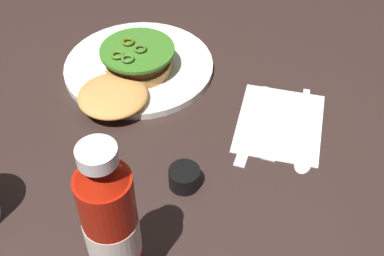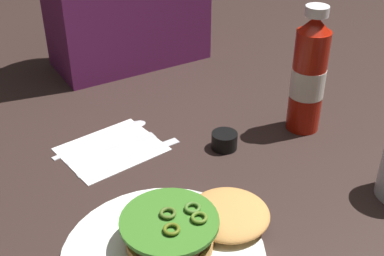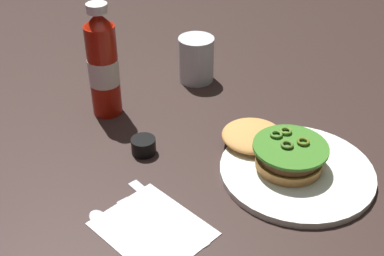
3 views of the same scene
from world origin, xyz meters
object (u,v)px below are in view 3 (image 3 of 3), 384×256
object	(u,v)px
water_glass	(196,59)
fork_utensil	(146,221)
spoon_utensil	(119,231)
butter_knife	(162,206)
ketchup_bottle	(103,66)
condiment_cup	(144,146)
dinner_plate	(297,171)
napkin	(153,228)
burger_sandwich	(275,148)

from	to	relation	value
water_glass	fork_utensil	size ratio (longest dim) A/B	0.61
spoon_utensil	butter_knife	bearing A→B (deg)	-85.42
ketchup_bottle	condiment_cup	distance (m)	0.20
dinner_plate	spoon_utensil	bearing A→B (deg)	78.22
water_glass	dinner_plate	bearing A→B (deg)	169.28
water_glass	napkin	bearing A→B (deg)	134.10
burger_sandwich	water_glass	distance (m)	0.35
water_glass	butter_knife	size ratio (longest dim) A/B	0.53
burger_sandwich	napkin	world-z (taller)	burger_sandwich
dinner_plate	spoon_utensil	world-z (taller)	dinner_plate
dinner_plate	fork_utensil	distance (m)	0.29
dinner_plate	butter_knife	bearing A→B (deg)	72.72
water_glass	burger_sandwich	bearing A→B (deg)	166.63
ketchup_bottle	butter_knife	distance (m)	0.34
condiment_cup	fork_utensil	xyz separation A→B (m)	(-0.16, 0.10, -0.01)
napkin	butter_knife	bearing A→B (deg)	-51.93
burger_sandwich	water_glass	xyz separation A→B (m)	(0.34, -0.08, 0.02)
condiment_cup	butter_knife	distance (m)	0.16
fork_utensil	napkin	bearing A→B (deg)	-177.52
napkin	spoon_utensil	size ratio (longest dim) A/B	0.86
ketchup_bottle	butter_knife	world-z (taller)	ketchup_bottle
burger_sandwich	napkin	xyz separation A→B (m)	(-0.01, 0.28, -0.03)
dinner_plate	fork_utensil	world-z (taller)	dinner_plate
napkin	spoon_utensil	world-z (taller)	spoon_utensil
burger_sandwich	fork_utensil	world-z (taller)	burger_sandwich
water_glass	spoon_utensil	distance (m)	0.52
water_glass	fork_utensil	world-z (taller)	water_glass
burger_sandwich	water_glass	size ratio (longest dim) A/B	2.11
ketchup_bottle	butter_knife	size ratio (longest dim) A/B	1.21
condiment_cup	napkin	bearing A→B (deg)	150.83
condiment_cup	water_glass	bearing A→B (deg)	-56.98
ketchup_bottle	spoon_utensil	world-z (taller)	ketchup_bottle
condiment_cup	napkin	size ratio (longest dim) A/B	0.28
fork_utensil	butter_knife	bearing A→B (deg)	-72.23
burger_sandwich	butter_knife	size ratio (longest dim) A/B	1.12
ketchup_bottle	napkin	xyz separation A→B (m)	(-0.35, 0.12, -0.11)
burger_sandwich	butter_knife	xyz separation A→B (m)	(0.03, 0.24, -0.03)
ketchup_bottle	condiment_cup	bearing A→B (deg)	173.75
water_glass	spoon_utensil	bearing A→B (deg)	128.56
napkin	butter_knife	distance (m)	0.05
dinner_plate	fork_utensil	xyz separation A→B (m)	(0.06, 0.28, -0.00)
butter_knife	fork_utensil	size ratio (longest dim) A/B	1.15
burger_sandwich	fork_utensil	size ratio (longest dim) A/B	1.28
butter_knife	condiment_cup	bearing A→B (deg)	-22.14
napkin	butter_knife	world-z (taller)	butter_knife
condiment_cup	fork_utensil	world-z (taller)	condiment_cup
dinner_plate	condiment_cup	bearing A→B (deg)	39.34
water_glass	spoon_utensil	size ratio (longest dim) A/B	0.53
ketchup_bottle	napkin	distance (m)	0.38
ketchup_bottle	condiment_cup	world-z (taller)	ketchup_bottle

